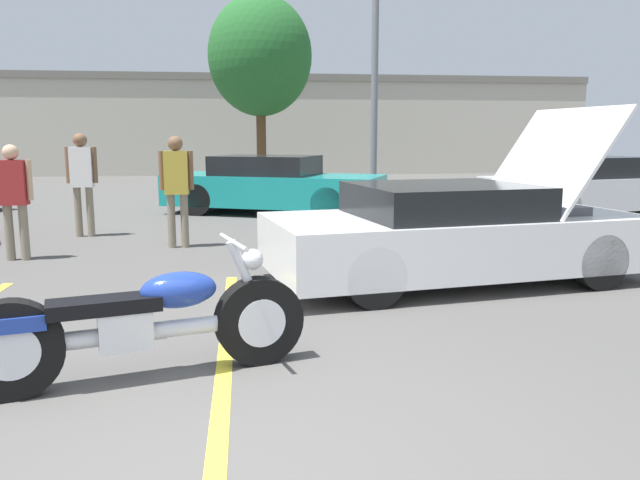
% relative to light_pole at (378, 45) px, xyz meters
% --- Properties ---
extents(ground_plane, '(80.00, 80.00, 0.00)m').
position_rel_light_pole_xyz_m(ground_plane, '(-3.68, -13.38, -4.03)').
color(ground_plane, '#514F4C').
extents(parking_stripe_middle, '(0.12, 5.32, 0.01)m').
position_rel_light_pole_xyz_m(parking_stripe_middle, '(-3.66, -11.45, -4.02)').
color(parking_stripe_middle, yellow).
rests_on(parking_stripe_middle, ground).
extents(far_building, '(32.00, 4.20, 4.40)m').
position_rel_light_pole_xyz_m(far_building, '(-3.68, 13.56, -1.69)').
color(far_building, '#B2AD9E').
rests_on(far_building, ground).
extents(light_pole, '(1.21, 0.28, 7.30)m').
position_rel_light_pole_xyz_m(light_pole, '(0.00, 0.00, 0.00)').
color(light_pole, slate).
rests_on(light_pole, ground).
extents(tree_background, '(3.39, 3.39, 6.26)m').
position_rel_light_pole_xyz_m(tree_background, '(-2.90, 4.84, 0.26)').
color(tree_background, brown).
rests_on(tree_background, ground).
extents(motorcycle, '(2.31, 0.92, 0.97)m').
position_rel_light_pole_xyz_m(motorcycle, '(-4.21, -11.98, -3.62)').
color(motorcycle, black).
rests_on(motorcycle, ground).
extents(show_car_hood_open, '(4.64, 2.63, 2.06)m').
position_rel_light_pole_xyz_m(show_car_hood_open, '(-1.00, -9.26, -3.45)').
color(show_car_hood_open, white).
rests_on(show_car_hood_open, ground).
extents(parked_car_mid_right_row, '(5.09, 3.60, 1.28)m').
position_rel_light_pole_xyz_m(parked_car_mid_right_row, '(-2.86, -2.39, -3.41)').
color(parked_car_mid_right_row, teal).
rests_on(parked_car_mid_right_row, ground).
extents(parked_car_right_row, '(4.90, 2.93, 1.28)m').
position_rel_light_pole_xyz_m(parked_car_right_row, '(4.00, -3.52, -3.42)').
color(parked_car_right_row, silver).
rests_on(parked_car_right_row, ground).
extents(spectator_near_motorcycle, '(0.52, 0.21, 1.60)m').
position_rel_light_pole_xyz_m(spectator_near_motorcycle, '(-6.65, -7.32, -3.08)').
color(spectator_near_motorcycle, gray).
rests_on(spectator_near_motorcycle, ground).
extents(spectator_by_show_car, '(0.52, 0.23, 1.72)m').
position_rel_light_pole_xyz_m(spectator_by_show_car, '(-4.52, -6.57, -3.01)').
color(spectator_by_show_car, gray).
rests_on(spectator_by_show_car, ground).
extents(spectator_midground, '(0.52, 0.23, 1.76)m').
position_rel_light_pole_xyz_m(spectator_midground, '(-6.23, -5.29, -2.97)').
color(spectator_midground, gray).
rests_on(spectator_midground, ground).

